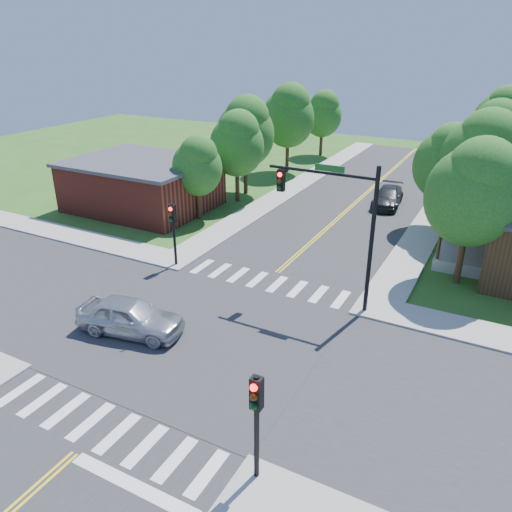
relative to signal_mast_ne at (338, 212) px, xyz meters
The scene contains 25 objects.
ground 8.37m from the signal_mast_ne, 125.00° to the right, with size 100.00×100.00×0.00m, color #325A1C.
road_ns 8.36m from the signal_mast_ne, 125.00° to the right, with size 10.00×90.00×0.04m, color #2D2D30.
road_ew 8.36m from the signal_mast_ne, 125.00° to the right, with size 90.00×10.00×0.04m, color #2D2D30.
intersection_patch 8.37m from the signal_mast_ne, 125.00° to the right, with size 10.20×10.20×0.06m, color #2D2D30.
sidewalk_nw 22.73m from the signal_mast_ne, 152.60° to the left, with size 40.00×40.00×0.14m.
crosswalk_north 6.23m from the signal_mast_ne, behind, with size 8.85×2.00×0.01m.
crosswalk_south 13.32m from the signal_mast_ne, 108.36° to the right, with size 8.85×2.00×0.01m.
centerline 8.34m from the signal_mast_ne, 125.00° to the right, with size 0.30×90.00×0.01m.
stop_bar 14.12m from the signal_mast_ne, 96.11° to the right, with size 4.60×0.45×0.09m, color white.
signal_mast_ne is the anchor object (origin of this frame).
signal_pole_se 11.55m from the signal_mast_ne, 81.44° to the right, with size 0.34×0.42×3.80m.
signal_pole_nw 9.76m from the signal_mast_ne, behind, with size 0.34×0.42×3.80m.
building_nw 19.87m from the signal_mast_ne, 157.21° to the left, with size 10.40×8.40×3.73m.
tree_e_a 7.53m from the signal_mast_ne, 45.64° to the left, with size 4.68×4.45×7.96m.
tree_e_b 13.21m from the signal_mast_ne, 68.11° to the left, with size 4.98×4.73×8.47m.
tree_e_c 21.27m from the signal_mast_ne, 76.81° to the left, with size 4.78×4.54×8.12m.
tree_e_d 30.21m from the signal_mast_ne, 80.55° to the left, with size 4.91×4.66×8.35m.
tree_w_a 14.91m from the signal_mast_ne, 149.78° to the left, with size 3.59×3.41×6.11m.
tree_w_b 19.42m from the signal_mast_ne, 131.57° to the left, with size 4.75×4.52×8.08m.
tree_w_c 26.08m from the signal_mast_ne, 119.46° to the left, with size 4.93×4.69×8.38m.
tree_w_d 33.51m from the signal_mast_ne, 112.02° to the left, with size 4.13×3.92×7.02m.
tree_house 13.67m from the signal_mast_ne, 77.94° to the left, with size 4.29×4.08×7.29m.
tree_bldg 17.50m from the signal_mast_ne, 135.22° to the left, with size 4.28×4.06×7.27m.
car_silver 10.53m from the signal_mast_ne, 136.43° to the right, with size 5.11×2.78×1.65m, color silver.
car_dgrey 17.33m from the signal_mast_ne, 95.20° to the left, with size 2.44×5.05×1.42m, color #282A2D.
Camera 1 is at (10.78, -15.41, 12.36)m, focal length 35.00 mm.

